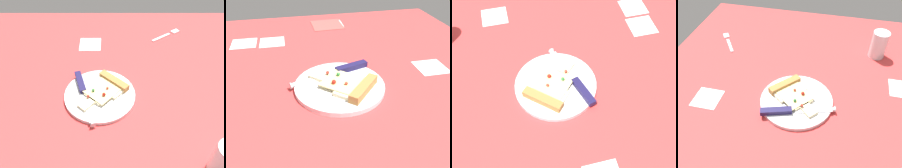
# 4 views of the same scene
# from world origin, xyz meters

# --- Properties ---
(ground_plane) EXTENTS (1.27, 1.27, 0.03)m
(ground_plane) POSITION_xyz_m (-0.00, -0.00, -0.01)
(ground_plane) COLOR #D13838
(ground_plane) RESTS_ON ground
(plate) EXTENTS (0.24, 0.24, 0.01)m
(plate) POSITION_xyz_m (0.00, 0.07, 0.01)
(plate) COLOR silver
(plate) RESTS_ON ground_plane
(pizza_slice) EXTENTS (0.17, 0.18, 0.02)m
(pizza_slice) POSITION_xyz_m (0.02, 0.09, 0.02)
(pizza_slice) COLOR beige
(pizza_slice) RESTS_ON plate
(knife) EXTENTS (0.09, 0.24, 0.02)m
(knife) POSITION_xyz_m (-0.06, 0.08, 0.02)
(knife) COLOR silver
(knife) RESTS_ON plate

